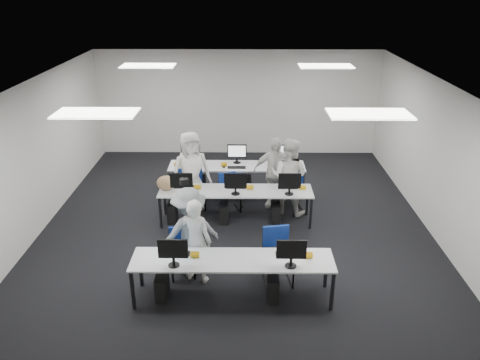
{
  "coord_description": "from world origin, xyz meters",
  "views": [
    {
      "loc": [
        0.18,
        -8.66,
        4.82
      ],
      "look_at": [
        0.09,
        0.12,
        1.0
      ],
      "focal_mm": 35.0,
      "sensor_mm": 36.0,
      "label": 1
    }
  ],
  "objects_px": {
    "chair_3": "(230,199)",
    "student_0": "(196,241)",
    "student_2": "(191,171)",
    "chair_6": "(234,193)",
    "desk_mid": "(236,192)",
    "chair_4": "(288,200)",
    "desk_front": "(233,262)",
    "chair_1": "(278,266)",
    "chair_2": "(194,195)",
    "photographer": "(190,232)",
    "chair_7": "(289,193)",
    "student_1": "(289,176)",
    "student_3": "(274,173)",
    "chair_5": "(189,192)",
    "chair_0": "(183,261)"
  },
  "relations": [
    {
      "from": "chair_3",
      "to": "student_0",
      "type": "distance_m",
      "value": 2.73
    },
    {
      "from": "student_2",
      "to": "chair_6",
      "type": "bearing_deg",
      "value": -9.44
    },
    {
      "from": "desk_mid",
      "to": "chair_4",
      "type": "height_order",
      "value": "chair_4"
    },
    {
      "from": "desk_front",
      "to": "student_0",
      "type": "relative_size",
      "value": 2.09
    },
    {
      "from": "chair_1",
      "to": "student_2",
      "type": "relative_size",
      "value": 0.54
    },
    {
      "from": "desk_front",
      "to": "chair_2",
      "type": "distance_m",
      "value": 3.42
    },
    {
      "from": "desk_mid",
      "to": "photographer",
      "type": "relative_size",
      "value": 1.96
    },
    {
      "from": "student_2",
      "to": "photographer",
      "type": "relative_size",
      "value": 1.09
    },
    {
      "from": "chair_2",
      "to": "chair_7",
      "type": "xyz_separation_m",
      "value": [
        2.15,
        0.09,
        0.02
      ]
    },
    {
      "from": "chair_1",
      "to": "chair_2",
      "type": "xyz_separation_m",
      "value": [
        -1.7,
        2.8,
        -0.01
      ]
    },
    {
      "from": "chair_7",
      "to": "photographer",
      "type": "xyz_separation_m",
      "value": [
        -1.96,
        -2.66,
        0.5
      ]
    },
    {
      "from": "chair_4",
      "to": "chair_6",
      "type": "xyz_separation_m",
      "value": [
        -1.21,
        0.34,
        0.01
      ]
    },
    {
      "from": "chair_3",
      "to": "student_1",
      "type": "relative_size",
      "value": 0.49
    },
    {
      "from": "chair_6",
      "to": "student_2",
      "type": "distance_m",
      "value": 1.15
    },
    {
      "from": "chair_2",
      "to": "desk_mid",
      "type": "bearing_deg",
      "value": -48.27
    },
    {
      "from": "student_0",
      "to": "student_3",
      "type": "height_order",
      "value": "student_3"
    },
    {
      "from": "chair_3",
      "to": "chair_6",
      "type": "relative_size",
      "value": 1.01
    },
    {
      "from": "chair_2",
      "to": "student_2",
      "type": "distance_m",
      "value": 0.6
    },
    {
      "from": "chair_2",
      "to": "chair_5",
      "type": "height_order",
      "value": "chair_2"
    },
    {
      "from": "chair_1",
      "to": "student_1",
      "type": "relative_size",
      "value": 0.56
    },
    {
      "from": "chair_1",
      "to": "chair_4",
      "type": "xyz_separation_m",
      "value": [
        0.41,
        2.64,
        -0.05
      ]
    },
    {
      "from": "chair_6",
      "to": "chair_7",
      "type": "distance_m",
      "value": 1.26
    },
    {
      "from": "chair_4",
      "to": "chair_7",
      "type": "height_order",
      "value": "chair_7"
    },
    {
      "from": "chair_7",
      "to": "student_3",
      "type": "bearing_deg",
      "value": 167.38
    },
    {
      "from": "desk_mid",
      "to": "student_2",
      "type": "height_order",
      "value": "student_2"
    },
    {
      "from": "desk_mid",
      "to": "chair_5",
      "type": "distance_m",
      "value": 1.44
    },
    {
      "from": "chair_4",
      "to": "desk_front",
      "type": "bearing_deg",
      "value": -93.46
    },
    {
      "from": "desk_front",
      "to": "chair_2",
      "type": "xyz_separation_m",
      "value": [
        -0.95,
        3.27,
        -0.39
      ]
    },
    {
      "from": "chair_6",
      "to": "student_3",
      "type": "height_order",
      "value": "student_3"
    },
    {
      "from": "chair_5",
      "to": "student_1",
      "type": "height_order",
      "value": "student_1"
    },
    {
      "from": "desk_mid",
      "to": "chair_4",
      "type": "bearing_deg",
      "value": 23.55
    },
    {
      "from": "chair_3",
      "to": "student_2",
      "type": "height_order",
      "value": "student_2"
    },
    {
      "from": "desk_front",
      "to": "chair_5",
      "type": "relative_size",
      "value": 3.44
    },
    {
      "from": "desk_front",
      "to": "student_1",
      "type": "xyz_separation_m",
      "value": [
        1.14,
        3.06,
        0.18
      ]
    },
    {
      "from": "chair_2",
      "to": "student_0",
      "type": "bearing_deg",
      "value": -96.66
    },
    {
      "from": "desk_mid",
      "to": "chair_2",
      "type": "height_order",
      "value": "chair_2"
    },
    {
      "from": "chair_3",
      "to": "photographer",
      "type": "height_order",
      "value": "photographer"
    },
    {
      "from": "chair_6",
      "to": "student_2",
      "type": "height_order",
      "value": "student_2"
    },
    {
      "from": "student_3",
      "to": "chair_5",
      "type": "bearing_deg",
      "value": -169.01
    },
    {
      "from": "chair_0",
      "to": "chair_3",
      "type": "relative_size",
      "value": 1.01
    },
    {
      "from": "desk_front",
      "to": "photographer",
      "type": "bearing_deg",
      "value": 137.1
    },
    {
      "from": "chair_1",
      "to": "chair_7",
      "type": "relative_size",
      "value": 0.98
    },
    {
      "from": "chair_2",
      "to": "student_2",
      "type": "height_order",
      "value": "student_2"
    },
    {
      "from": "chair_1",
      "to": "chair_2",
      "type": "bearing_deg",
      "value": 111.68
    },
    {
      "from": "chair_7",
      "to": "student_3",
      "type": "xyz_separation_m",
      "value": [
        -0.36,
        -0.01,
        0.51
      ]
    },
    {
      "from": "chair_4",
      "to": "chair_5",
      "type": "height_order",
      "value": "chair_5"
    },
    {
      "from": "student_3",
      "to": "chair_7",
      "type": "bearing_deg",
      "value": 15.14
    },
    {
      "from": "student_0",
      "to": "student_2",
      "type": "distance_m",
      "value": 2.79
    },
    {
      "from": "desk_mid",
      "to": "chair_5",
      "type": "xyz_separation_m",
      "value": [
        -1.09,
        0.86,
        -0.39
      ]
    },
    {
      "from": "chair_2",
      "to": "chair_0",
      "type": "bearing_deg",
      "value": -102.04
    }
  ]
}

